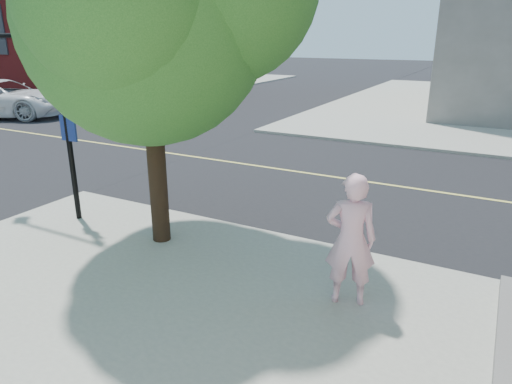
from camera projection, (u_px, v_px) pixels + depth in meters
The scene contains 5 objects.
ground at pixel (113, 202), 11.27m from camera, with size 140.00×140.00×0.00m, color black.
road_ew at pixel (215, 160), 15.02m from camera, with size 140.00×9.00×0.01m, color black.
sidewalk_nw at pixel (97, 81), 39.49m from camera, with size 26.00×25.00×0.12m, color #99988B.
man_on_phone at pixel (351, 240), 6.57m from camera, with size 0.72×0.47×1.97m, color #F9B9CC.
car_a at pixel (3, 98), 22.61m from camera, with size 2.97×6.45×1.79m, color white.
Camera 1 is at (8.07, -7.69, 3.87)m, focal length 32.60 mm.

